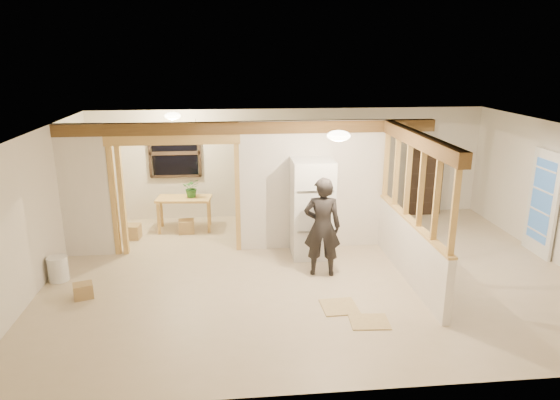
{
  "coord_description": "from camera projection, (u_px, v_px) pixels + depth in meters",
  "views": [
    {
      "loc": [
        -1.35,
        -7.97,
        3.69
      ],
      "look_at": [
        -0.51,
        0.4,
        1.21
      ],
      "focal_mm": 32.0,
      "sensor_mm": 36.0,
      "label": 1
    }
  ],
  "objects": [
    {
      "name": "refrigerator",
      "position": [
        312.0,
        208.0,
        9.27
      ],
      "size": [
        0.76,
        0.74,
        1.84
      ],
      "primitive_type": "cube",
      "color": "white",
      "rests_on": "floor"
    },
    {
      "name": "ceiling_dome_main",
      "position": [
        339.0,
        136.0,
        7.63
      ],
      "size": [
        0.36,
        0.36,
        0.16
      ],
      "primitive_type": "ellipsoid",
      "color": "#FFEABF",
      "rests_on": "ceiling"
    },
    {
      "name": "box_util_a",
      "position": [
        186.0,
        226.0,
        10.64
      ],
      "size": [
        0.35,
        0.31,
        0.28
      ],
      "primitive_type": "cube",
      "rotation": [
        0.0,
        0.0,
        0.09
      ],
      "color": "#AA8752",
      "rests_on": "floor"
    },
    {
      "name": "potted_plant",
      "position": [
        192.0,
        188.0,
        10.67
      ],
      "size": [
        0.37,
        0.32,
        0.41
      ],
      "primitive_type": "imported",
      "rotation": [
        0.0,
        0.0,
        0.01
      ],
      "color": "#326529",
      "rests_on": "work_table"
    },
    {
      "name": "bookshelf",
      "position": [
        424.0,
        181.0,
        11.77
      ],
      "size": [
        0.79,
        0.26,
        1.58
      ],
      "primitive_type": "cube",
      "color": "black",
      "rests_on": "floor"
    },
    {
      "name": "box_util_b",
      "position": [
        133.0,
        232.0,
        10.32
      ],
      "size": [
        0.34,
        0.34,
        0.29
      ],
      "primitive_type": "cube",
      "rotation": [
        0.0,
        0.0,
        -0.1
      ],
      "color": "#AA8752",
      "rests_on": "floor"
    },
    {
      "name": "stud_partition",
      "position": [
        414.0,
        184.0,
        8.08
      ],
      "size": [
        0.14,
        3.2,
        1.32
      ],
      "primitive_type": "cube",
      "color": "tan",
      "rests_on": "pony_wall"
    },
    {
      "name": "header_beam_back",
      "position": [
        249.0,
        128.0,
        9.16
      ],
      "size": [
        7.0,
        0.18,
        0.22
      ],
      "primitive_type": "cube",
      "color": "brown",
      "rests_on": "ceiling"
    },
    {
      "name": "hanging_bulb",
      "position": [
        196.0,
        136.0,
        9.5
      ],
      "size": [
        0.07,
        0.07,
        0.07
      ],
      "primitive_type": "ellipsoid",
      "color": "#FFD88C",
      "rests_on": "ceiling"
    },
    {
      "name": "doorway_frame",
      "position": [
        176.0,
        197.0,
        9.39
      ],
      "size": [
        2.46,
        0.14,
        2.2
      ],
      "primitive_type": "cube",
      "color": "tan",
      "rests_on": "floor"
    },
    {
      "name": "work_table",
      "position": [
        185.0,
        213.0,
        10.79
      ],
      "size": [
        1.19,
        0.68,
        0.72
      ],
      "primitive_type": "cube",
      "rotation": [
        0.0,
        0.0,
        -0.09
      ],
      "color": "tan",
      "rests_on": "floor"
    },
    {
      "name": "floor_panel_far",
      "position": [
        369.0,
        322.0,
        7.12
      ],
      "size": [
        0.58,
        0.48,
        0.02
      ],
      "primitive_type": "cube",
      "rotation": [
        0.0,
        0.0,
        -0.07
      ],
      "color": "tan",
      "rests_on": "floor"
    },
    {
      "name": "french_door",
      "position": [
        543.0,
        203.0,
        9.3
      ],
      "size": [
        0.12,
        0.86,
        2.0
      ],
      "primitive_type": "cube",
      "color": "white",
      "rests_on": "floor"
    },
    {
      "name": "ceiling_dome_util",
      "position": [
        173.0,
        116.0,
        10.04
      ],
      "size": [
        0.32,
        0.32,
        0.14
      ],
      "primitive_type": "ellipsoid",
      "color": "#FFEABF",
      "rests_on": "ceiling"
    },
    {
      "name": "woman",
      "position": [
        322.0,
        227.0,
        8.45
      ],
      "size": [
        0.69,
        0.51,
        1.73
      ],
      "primitive_type": "imported",
      "rotation": [
        0.0,
        0.0,
        2.98
      ],
      "color": "black",
      "rests_on": "floor"
    },
    {
      "name": "wall_front",
      "position": [
        362.0,
        291.0,
        5.33
      ],
      "size": [
        9.0,
        0.01,
        2.5
      ],
      "primitive_type": "cube",
      "color": "silver",
      "rests_on": "floor"
    },
    {
      "name": "pony_wall",
      "position": [
        409.0,
        250.0,
        8.41
      ],
      "size": [
        0.12,
        3.2,
        1.0
      ],
      "primitive_type": "cube",
      "color": "silver",
      "rests_on": "floor"
    },
    {
      "name": "bucket",
      "position": [
        58.0,
        269.0,
        8.39
      ],
      "size": [
        0.39,
        0.39,
        0.42
      ],
      "primitive_type": "cylinder",
      "rotation": [
        0.0,
        0.0,
        -0.17
      ],
      "color": "white",
      "rests_on": "floor"
    },
    {
      "name": "window_back",
      "position": [
        175.0,
        153.0,
        11.12
      ],
      "size": [
        1.12,
        0.1,
        1.1
      ],
      "primitive_type": "cube",
      "color": "black",
      "rests_on": "wall_back"
    },
    {
      "name": "floor_panel_near",
      "position": [
        339.0,
        307.0,
        7.54
      ],
      "size": [
        0.55,
        0.55,
        0.02
      ],
      "primitive_type": "cube",
      "rotation": [
        0.0,
        0.0,
        0.04
      ],
      "color": "tan",
      "rests_on": "floor"
    },
    {
      "name": "partition_center",
      "position": [
        313.0,
        185.0,
        9.59
      ],
      "size": [
        2.8,
        0.12,
        2.5
      ],
      "primitive_type": "cube",
      "color": "silver",
      "rests_on": "floor"
    },
    {
      "name": "floor",
      "position": [
        311.0,
        272.0,
        8.78
      ],
      "size": [
        9.0,
        6.5,
        0.01
      ],
      "primitive_type": "cube",
      "color": "#C8B295",
      "rests_on": "ground"
    },
    {
      "name": "wall_left",
      "position": [
        36.0,
        212.0,
        8.0
      ],
      "size": [
        0.01,
        6.5,
        2.5
      ],
      "primitive_type": "cube",
      "color": "silver",
      "rests_on": "floor"
    },
    {
      "name": "ceiling",
      "position": [
        314.0,
        130.0,
        8.07
      ],
      "size": [
        9.0,
        6.5,
        0.01
      ],
      "primitive_type": "cube",
      "color": "white"
    },
    {
      "name": "partition_left_stub",
      "position": [
        85.0,
        191.0,
        9.19
      ],
      "size": [
        0.9,
        0.12,
        2.5
      ],
      "primitive_type": "cube",
      "color": "silver",
      "rests_on": "floor"
    },
    {
      "name": "header_beam_right",
      "position": [
        418.0,
        140.0,
        7.88
      ],
      "size": [
        0.18,
        3.3,
        0.22
      ],
      "primitive_type": "cube",
      "color": "brown",
      "rests_on": "ceiling"
    },
    {
      "name": "wall_back",
      "position": [
        290.0,
        163.0,
        11.53
      ],
      "size": [
        9.0,
        0.01,
        2.5
      ],
      "primitive_type": "cube",
      "color": "silver",
      "rests_on": "floor"
    },
    {
      "name": "box_front",
      "position": [
        83.0,
        291.0,
        7.81
      ],
      "size": [
        0.35,
        0.31,
        0.24
      ],
      "primitive_type": "cube",
      "rotation": [
        0.0,
        0.0,
        0.32
      ],
      "color": "#AA8752",
      "rests_on": "floor"
    },
    {
      "name": "shop_vac",
      "position": [
        103.0,
        223.0,
        10.46
      ],
      "size": [
        0.52,
        0.52,
        0.53
      ],
      "primitive_type": "cylinder",
      "rotation": [
        0.0,
        0.0,
        -0.34
      ],
      "color": "#9B0E0D",
      "rests_on": "floor"
    }
  ]
}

